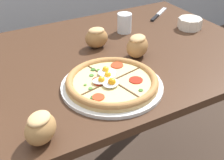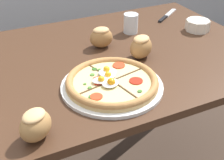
# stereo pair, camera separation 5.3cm
# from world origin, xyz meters

# --- Properties ---
(dining_table) EXTENTS (1.57, 0.84, 0.78)m
(dining_table) POSITION_xyz_m (0.00, 0.00, 0.68)
(dining_table) COLOR #422819
(dining_table) RESTS_ON ground_plane
(pizza) EXTENTS (0.34, 0.34, 0.06)m
(pizza) POSITION_xyz_m (0.08, -0.22, 0.80)
(pizza) COLOR white
(pizza) RESTS_ON dining_table
(ramekin_bowl) EXTENTS (0.11, 0.11, 0.05)m
(ramekin_bowl) POSITION_xyz_m (0.64, 0.04, 0.81)
(ramekin_bowl) COLOR silver
(ramekin_bowl) RESTS_ON dining_table
(bread_piece_near) EXTENTS (0.12, 0.11, 0.09)m
(bread_piece_near) POSITION_xyz_m (-0.20, -0.35, 0.82)
(bread_piece_near) COLOR #B27F47
(bread_piece_near) RESTS_ON dining_table
(bread_piece_mid) EXTENTS (0.10, 0.08, 0.09)m
(bread_piece_mid) POSITION_xyz_m (0.17, 0.08, 0.82)
(bread_piece_mid) COLOR #A3703D
(bread_piece_mid) RESTS_ON dining_table
(bread_piece_far) EXTENTS (0.12, 0.11, 0.09)m
(bread_piece_far) POSITION_xyz_m (0.27, -0.07, 0.83)
(bread_piece_far) COLOR #A3703D
(bread_piece_far) RESTS_ON dining_table
(knife_main) EXTENTS (0.18, 0.13, 0.01)m
(knife_main) POSITION_xyz_m (0.62, 0.26, 0.78)
(knife_main) COLOR silver
(knife_main) RESTS_ON dining_table
(water_glass) EXTENTS (0.06, 0.06, 0.09)m
(water_glass) POSITION_xyz_m (0.35, 0.16, 0.82)
(water_glass) COLOR white
(water_glass) RESTS_ON dining_table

